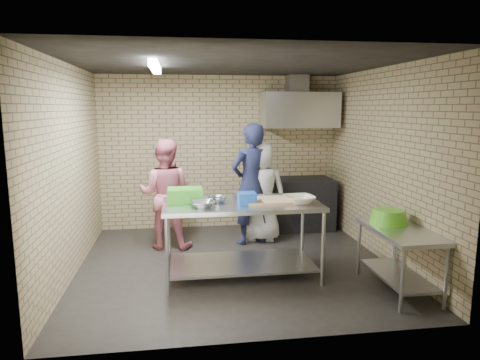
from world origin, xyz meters
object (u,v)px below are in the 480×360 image
Objects in this scene: blue_tub at (247,198)px; woman_pink at (165,194)px; bottle_green at (320,115)px; man_navy at (251,184)px; side_counter at (398,260)px; bottle_red at (299,114)px; woman_white at (261,191)px; stove at (298,204)px; green_basin at (389,216)px; prep_table at (242,240)px; green_crate at (185,195)px.

woman_pink reaches higher than blue_tub.
bottle_green is 2.01m from man_navy.
bottle_green is at bearing -148.80° from woman_pink.
side_counter is 5.55× the size of blue_tub.
woman_white is at bearing -134.95° from bottle_red.
woman_pink is at bearing -162.18° from stove.
blue_tub is 0.47× the size of green_basin.
bottle_red reaches higher than prep_table.
bottle_green is (1.77, 2.32, 1.53)m from prep_table.
blue_tub is at bearing -120.26° from stove.
woman_pink is at bearing 125.78° from blue_tub.
prep_table reaches higher than stove.
stove is 0.63× the size of man_navy.
stove is at bearing 99.76° from green_basin.
green_crate is at bearing -133.31° from bottle_red.
bottle_green is at bearing -168.05° from man_navy.
green_basin is 2.98m from bottle_green.
blue_tub is 1.50m from man_navy.
green_basin is (-0.02, 0.25, 0.46)m from side_counter.
woman_white is (0.54, 1.48, 0.32)m from prep_table.
woman_pink is (-0.28, 1.21, -0.22)m from green_crate.
side_counter is 3.44m from woman_pink.
green_crate is 1.63m from man_navy.
stove is 1.65m from bottle_green.
bottle_red is (-0.40, 2.99, 1.65)m from side_counter.
side_counter is 0.74× the size of woman_white.
blue_tub reaches higher than side_counter.
prep_table is 1.02× the size of man_navy.
prep_table is 2.46m from stove.
bottle_green is 3.15m from woman_pink.
blue_tub is at bearing -16.35° from green_crate.
prep_table reaches higher than green_basin.
green_crate is at bearing 28.05° from man_navy.
stove is at bearing 57.55° from prep_table.
woman_pink is (-0.98, 1.33, 0.35)m from prep_table.
bottle_green reaches higher than man_navy.
woman_white is at bearing 122.34° from green_basin.
stove is at bearing -150.58° from woman_pink.
prep_table is at bearing 81.74° from woman_white.
bottle_red reaches higher than woman_white.
man_navy is (0.30, 1.47, -0.09)m from blue_tub.
prep_table is at bearing 159.13° from side_counter.
woman_pink reaches higher than prep_table.
green_crate is 1.27m from woman_pink.
man_navy is 1.13× the size of woman_pink.
woman_pink is (-1.03, 1.43, -0.20)m from blue_tub.
bottle_green reaches higher than stove.
green_basin is at bearing 158.83° from woman_pink.
green_basin reaches higher than stove.
green_basin reaches higher than side_counter.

